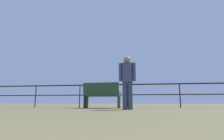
% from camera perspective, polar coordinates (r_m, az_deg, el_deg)
% --- Properties ---
extents(pier_railing, '(19.39, 0.05, 1.01)m').
position_cam_1_polar(pier_railing, '(8.03, -2.77, -6.39)').
color(pier_railing, black).
rests_on(pier_railing, ground_plane).
extents(bench_near_left, '(1.46, 0.76, 0.99)m').
position_cam_1_polar(bench_near_left, '(7.24, -3.29, -7.67)').
color(bench_near_left, '#294931').
rests_on(bench_near_left, ground_plane).
extents(person_by_bench, '(0.55, 0.33, 1.71)m').
position_cam_1_polar(person_by_bench, '(5.83, 4.85, -2.67)').
color(person_by_bench, '#303E51').
rests_on(person_by_bench, ground_plane).
extents(seagull_on_rail, '(0.37, 0.29, 0.19)m').
position_cam_1_polar(seagull_on_rail, '(7.92, 5.79, -3.78)').
color(seagull_on_rail, white).
rests_on(seagull_on_rail, pier_railing).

